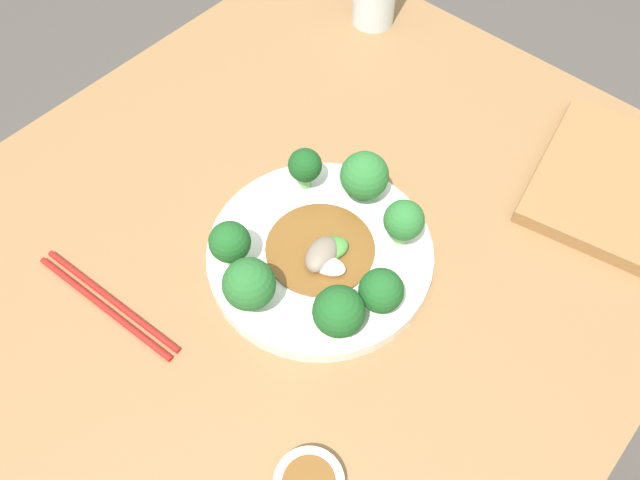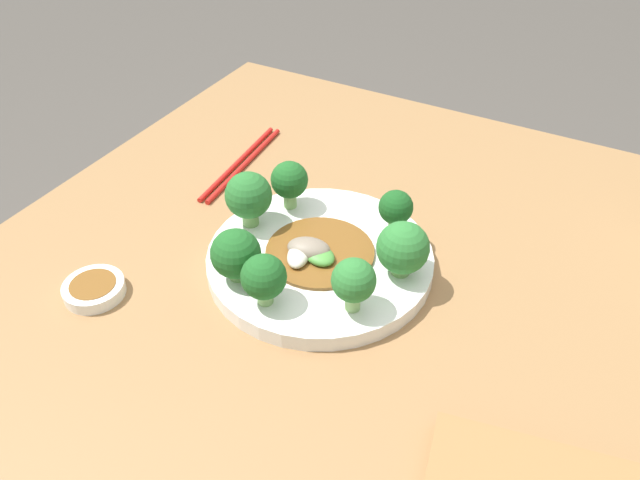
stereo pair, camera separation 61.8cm
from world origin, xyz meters
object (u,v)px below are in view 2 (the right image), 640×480
at_px(broccoli_northwest, 289,181).
at_px(plate, 320,260).
at_px(broccoli_south, 264,278).
at_px(broccoli_southeast, 354,281).
at_px(broccoli_northeast, 396,208).
at_px(stirfry_center, 314,252).
at_px(broccoli_west, 249,196).
at_px(sauce_dish, 94,289).
at_px(broccoli_southwest, 236,254).
at_px(broccoli_east, 403,248).
at_px(chopsticks, 242,163).

bearing_deg(broccoli_northwest, plate, -39.18).
bearing_deg(broccoli_south, broccoli_southeast, 22.62).
xyz_separation_m(broccoli_northeast, stirfry_center, (-0.06, -0.08, -0.03)).
bearing_deg(broccoli_west, broccoli_northeast, 22.89).
bearing_deg(broccoli_south, plate, 82.25).
distance_m(broccoli_southeast, sauce_dish, 0.30).
distance_m(broccoli_northeast, sauce_dish, 0.36).
bearing_deg(stirfry_center, broccoli_southwest, -128.35).
height_order(broccoli_southeast, sauce_dish, broccoli_southeast).
xyz_separation_m(broccoli_northeast, sauce_dish, (-0.26, -0.24, -0.05)).
bearing_deg(broccoli_northwest, broccoli_east, -15.95).
xyz_separation_m(broccoli_southeast, broccoli_east, (0.02, 0.08, -0.00)).
distance_m(broccoli_northeast, stirfry_center, 0.11).
xyz_separation_m(broccoli_southeast, broccoli_west, (-0.18, 0.07, 0.00)).
relative_size(plate, broccoli_west, 3.71).
distance_m(broccoli_southeast, broccoli_east, 0.08).
relative_size(broccoli_south, broccoli_northwest, 0.94).
bearing_deg(broccoli_southwest, chopsticks, 123.56).
height_order(broccoli_south, sauce_dish, broccoli_south).
height_order(broccoli_northwest, chopsticks, broccoli_northwest).
bearing_deg(sauce_dish, broccoli_northeast, 42.71).
distance_m(broccoli_northeast, broccoli_east, 0.07).
bearing_deg(broccoli_southwest, broccoli_west, 115.10).
distance_m(chopsticks, sauce_dish, 0.30).
xyz_separation_m(broccoli_northeast, chopsticks, (-0.27, 0.06, -0.05)).
distance_m(broccoli_south, broccoli_southeast, 0.09).
xyz_separation_m(broccoli_south, broccoli_southwest, (-0.05, 0.02, -0.00)).
bearing_deg(broccoli_southeast, broccoli_northeast, 95.23).
bearing_deg(broccoli_northeast, broccoli_northwest, -174.32).
relative_size(broccoli_east, chopsticks, 0.31).
distance_m(plate, broccoli_northwest, 0.11).
xyz_separation_m(broccoli_west, broccoli_southwest, (0.04, -0.09, -0.01)).
relative_size(broccoli_west, broccoli_east, 1.08).
distance_m(broccoli_northeast, broccoli_west, 0.18).
relative_size(plate, chopsticks, 1.26).
bearing_deg(stirfry_center, broccoli_east, 12.09).
relative_size(broccoli_south, broccoli_southeast, 0.95).
xyz_separation_m(broccoli_west, chopsticks, (-0.10, 0.13, -0.06)).
bearing_deg(sauce_dish, broccoli_northwest, 61.61).
distance_m(broccoli_southeast, chopsticks, 0.35).
bearing_deg(sauce_dish, broccoli_southeast, 20.36).
height_order(plate, broccoli_east, broccoli_east).
distance_m(broccoli_west, broccoli_southwest, 0.10).
relative_size(broccoli_southeast, chopsticks, 0.30).
relative_size(broccoli_southwest, sauce_dish, 0.91).
height_order(broccoli_northeast, sauce_dish, broccoli_northeast).
bearing_deg(stirfry_center, broccoli_northeast, 53.07).
bearing_deg(sauce_dish, broccoli_west, 60.27).
relative_size(broccoli_southwest, chopsticks, 0.30).
xyz_separation_m(broccoli_south, broccoli_east, (0.11, 0.11, 0.00)).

